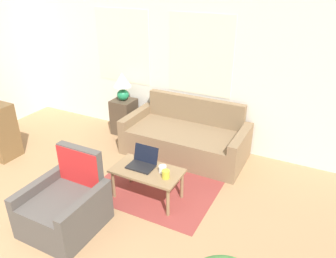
% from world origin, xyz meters
% --- Properties ---
extents(wall_back, '(6.98, 0.06, 2.60)m').
position_xyz_m(wall_back, '(-0.00, 3.84, 1.31)').
color(wall_back, white).
rests_on(wall_back, ground_plane).
extents(rug, '(1.65, 2.08, 0.01)m').
position_xyz_m(rug, '(0.69, 2.65, 0.00)').
color(rug, brown).
rests_on(rug, ground_plane).
extents(couch, '(1.98, 0.95, 0.88)m').
position_xyz_m(couch, '(0.66, 3.35, 0.27)').
color(couch, '#846B4C').
rests_on(couch, ground_plane).
extents(armchair, '(0.80, 0.84, 0.91)m').
position_xyz_m(armchair, '(0.11, 1.13, 0.27)').
color(armchair, '#514C47').
rests_on(armchair, ground_plane).
extents(side_table, '(0.39, 0.39, 0.65)m').
position_xyz_m(side_table, '(-0.70, 3.54, 0.33)').
color(side_table, '#4C3D2D').
rests_on(side_table, ground_plane).
extents(table_lamp, '(0.32, 0.32, 0.50)m').
position_xyz_m(table_lamp, '(-0.70, 3.54, 0.96)').
color(table_lamp, '#1E8451').
rests_on(table_lamp, side_table).
extents(coffee_table, '(0.92, 0.51, 0.44)m').
position_xyz_m(coffee_table, '(0.69, 2.01, 0.38)').
color(coffee_table, '#8E704C').
rests_on(coffee_table, ground_plane).
extents(laptop, '(0.35, 0.30, 0.25)m').
position_xyz_m(laptop, '(0.59, 2.08, 0.49)').
color(laptop, black).
rests_on(laptop, coffee_table).
extents(cup_navy, '(0.10, 0.10, 0.11)m').
position_xyz_m(cup_navy, '(1.00, 1.96, 0.49)').
color(cup_navy, gold).
rests_on(cup_navy, coffee_table).
extents(cup_yellow, '(0.10, 0.10, 0.09)m').
position_xyz_m(cup_yellow, '(0.90, 2.06, 0.48)').
color(cup_yellow, white).
rests_on(cup_yellow, coffee_table).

